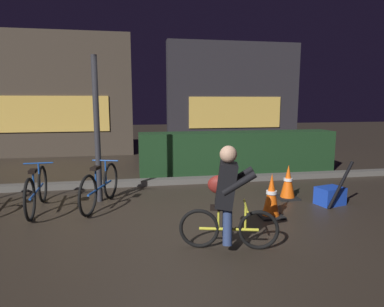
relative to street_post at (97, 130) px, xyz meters
The scene contains 13 objects.
ground_plane 2.19m from the street_post, 41.79° to the right, with size 40.00×40.00×0.00m, color #2D261E.
sidewalk_curb 2.06m from the street_post, 36.68° to the left, with size 12.00×0.24×0.12m, color #56544F.
hedge_row 3.75m from the street_post, 31.16° to the left, with size 4.80×0.70×1.00m, color #19381C.
storefront_left 5.63m from the street_post, 108.72° to the left, with size 4.86×0.54×3.84m.
storefront_right 7.39m from the street_post, 54.50° to the left, with size 4.83×0.54×3.81m.
street_post is the anchor object (origin of this frame).
parked_bike_left_mid 1.36m from the street_post, 159.62° to the right, with size 0.46×1.60×0.74m.
parked_bike_center_left 0.97m from the street_post, 82.30° to the right, with size 0.56×1.56×0.74m.
traffic_cone_near 3.08m from the street_post, 26.23° to the right, with size 0.36×0.36×0.67m.
traffic_cone_far 3.49m from the street_post, ahead, with size 0.36×0.36×0.62m.
blue_crate 4.13m from the street_post, 13.06° to the right, with size 0.44×0.32×0.30m, color #193DB7.
cyclist 2.85m from the street_post, 53.26° to the right, with size 1.16×0.61×1.25m.
closed_umbrella 4.15m from the street_post, 16.46° to the right, with size 0.05×0.05×0.85m, color black.
Camera 1 is at (-0.77, -4.75, 1.76)m, focal length 31.56 mm.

